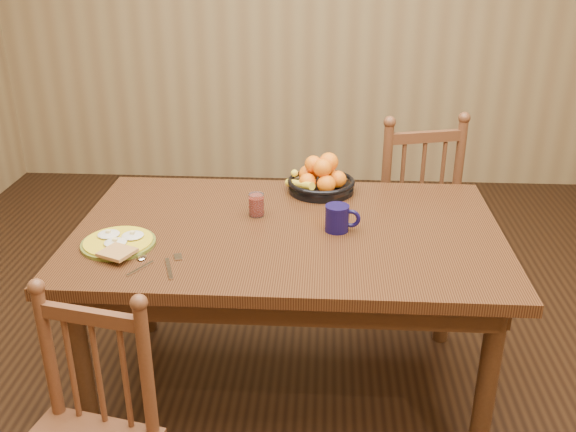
# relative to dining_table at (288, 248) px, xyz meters

# --- Properties ---
(room) EXTENTS (4.52, 5.02, 2.72)m
(room) POSITION_rel_dining_table_xyz_m (0.00, 0.00, 0.68)
(room) COLOR black
(room) RESTS_ON ground
(dining_table) EXTENTS (1.60, 1.00, 0.75)m
(dining_table) POSITION_rel_dining_table_xyz_m (0.00, 0.00, 0.00)
(dining_table) COLOR black
(dining_table) RESTS_ON ground
(chair_far) EXTENTS (0.54, 0.52, 0.98)m
(chair_far) POSITION_rel_dining_table_xyz_m (0.56, 0.86, -0.19)
(chair_far) COLOR #4C2B16
(chair_far) RESTS_ON ground
(breakfast_plate) EXTENTS (0.26, 0.30, 0.04)m
(breakfast_plate) POSITION_rel_dining_table_xyz_m (-0.59, -0.18, 0.10)
(breakfast_plate) COLOR #59601E
(breakfast_plate) RESTS_ON dining_table
(fork) EXTENTS (0.06, 0.18, 0.00)m
(fork) POSITION_rel_dining_table_xyz_m (-0.37, -0.32, 0.09)
(fork) COLOR silver
(fork) RESTS_ON dining_table
(spoon) EXTENTS (0.07, 0.15, 0.01)m
(spoon) POSITION_rel_dining_table_xyz_m (-0.48, -0.30, 0.09)
(spoon) COLOR silver
(spoon) RESTS_ON dining_table
(coffee_mug) EXTENTS (0.13, 0.09, 0.10)m
(coffee_mug) POSITION_rel_dining_table_xyz_m (0.19, -0.01, 0.14)
(coffee_mug) COLOR black
(coffee_mug) RESTS_ON dining_table
(juice_glass) EXTENTS (0.06, 0.06, 0.09)m
(juice_glass) POSITION_rel_dining_table_xyz_m (-0.13, 0.11, 0.13)
(juice_glass) COLOR silver
(juice_glass) RESTS_ON dining_table
(fruit_bowl) EXTENTS (0.29, 0.29, 0.17)m
(fruit_bowl) POSITION_rel_dining_table_xyz_m (0.12, 0.38, 0.14)
(fruit_bowl) COLOR black
(fruit_bowl) RESTS_ON dining_table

